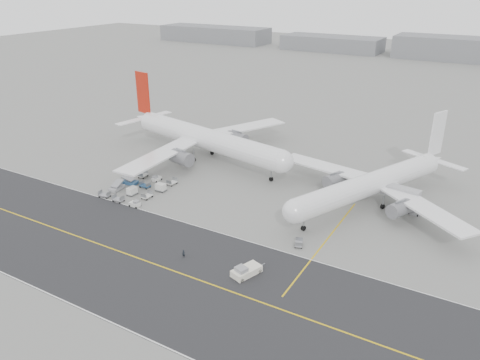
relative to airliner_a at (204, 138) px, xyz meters
The scene contains 10 objects.
ground 37.34m from the airliner_a, 61.67° to the right, with size 700.00×700.00×0.00m, color gray.
taxiway 55.53m from the airliner_a, 65.94° to the right, with size 220.00×59.00×0.03m.
horizon_buildings 232.58m from the airliner_a, 78.22° to the left, with size 520.00×28.00×28.00m, color gray, non-canonical shape.
airliner_a is the anchor object (origin of this frame).
airliner_b 50.99m from the airliner_a, ahead, with size 49.38×50.59×18.52m.
pushback_tug 59.90m from the airliner_a, 48.92° to the right, with size 4.32×7.29×2.07m.
jet_bridge 54.70m from the airliner_a, ahead, with size 14.98×5.00×5.58m.
gse_cluster 27.75m from the airliner_a, 92.98° to the right, with size 17.77×21.87×2.05m, color #949499, non-canonical shape.
stray_dolly 53.87m from the airliner_a, 35.69° to the right, with size 1.44×2.33×1.44m, color silver, non-canonical shape.
ground_crew_a 53.18m from the airliner_a, 60.23° to the right, with size 0.61×0.40×1.68m, color black.
Camera 1 is at (55.56, -73.48, 48.84)m, focal length 35.00 mm.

